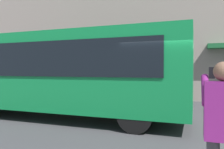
% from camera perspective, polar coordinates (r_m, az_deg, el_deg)
% --- Properties ---
extents(ground_plane, '(60.00, 60.00, 0.00)m').
position_cam_1_polar(ground_plane, '(7.24, 14.43, -12.90)').
color(ground_plane, '#38383A').
extents(red_bus, '(9.05, 2.54, 3.08)m').
position_cam_1_polar(red_bus, '(8.48, -12.42, 0.66)').
color(red_bus, '#0F7238').
rests_on(red_bus, ground_plane).
extents(pedestrian_photographer, '(0.53, 0.52, 1.70)m').
position_cam_1_polar(pedestrian_photographer, '(2.87, 26.27, -11.33)').
color(pedestrian_photographer, '#2D2D33').
rests_on(pedestrian_photographer, sidewalk_curb).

